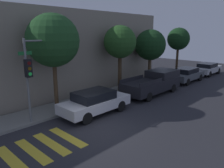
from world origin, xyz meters
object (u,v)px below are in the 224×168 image
Objects in this scene: sedan_middle at (187,74)px; tree_near_corner at (53,41)px; traffic_light_pole at (36,65)px; tree_behind_truck at (178,39)px; pickup_truck at (154,82)px; sedan_far_end at (207,68)px; tree_midblock at (120,42)px; sedan_near_corner at (95,102)px; tree_far_end at (150,45)px.

tree_near_corner is at bearing 170.30° from sedan_middle.
tree_behind_truck reaches higher than traffic_light_pole.
traffic_light_pole is 0.99× the size of sedan_middle.
pickup_truck is 1.05× the size of tree_behind_truck.
tree_midblock is (-12.70, 2.28, 3.31)m from sedan_far_end.
tree_midblock is (7.66, 1.01, 0.86)m from traffic_light_pole.
pickup_truck is 1.24× the size of sedan_far_end.
pickup_truck is 1.04× the size of tree_midblock.
sedan_near_corner is 0.75× the size of tree_near_corner.
pickup_truck is 1.10× the size of tree_far_end.
sedan_near_corner is at bearing 180.00° from sedan_middle.
tree_near_corner is at bearing 30.93° from traffic_light_pole.
tree_behind_truck is (9.61, 0.00, 0.03)m from tree_midblock.
pickup_truck is 11.14m from sedan_far_end.
sedan_middle is 0.78× the size of tree_near_corner.
traffic_light_pole is 0.81× the size of pickup_truck.
tree_near_corner is at bearing 173.04° from sedan_far_end.
tree_far_end is at bearing 0.00° from tree_near_corner.
pickup_truck is 0.94× the size of tree_near_corner.
tree_near_corner reaches higher than pickup_truck.
tree_near_corner is at bearing 180.00° from tree_far_end.
tree_behind_truck reaches higher than sedan_near_corner.
sedan_middle is at bearing -134.40° from tree_behind_truck.
sedan_far_end is 0.84× the size of tree_midblock.
tree_near_corner is (-13.34, 2.28, 3.57)m from sedan_middle.
tree_midblock is (-1.56, 2.28, 3.13)m from pickup_truck.
sedan_middle is 5.32m from sedan_far_end.
pickup_truck reaches higher than sedan_near_corner.
traffic_light_pole is at bearing -149.07° from tree_near_corner.
tree_near_corner reaches higher than tree_behind_truck.
pickup_truck is 4.45m from tree_far_end.
traffic_light_pole is at bearing -175.12° from tree_far_end.
sedan_middle is at bearing 0.00° from sedan_near_corner.
sedan_near_corner is at bearing 180.00° from pickup_truck.
sedan_middle is 4.60m from tree_behind_truck.
sedan_far_end is at bearing -10.18° from tree_midblock.
tree_near_corner reaches higher than tree_midblock.
pickup_truck reaches higher than sedan_far_end.
tree_near_corner is (1.69, 1.01, 1.15)m from traffic_light_pole.
tree_behind_truck is at bearing 0.00° from tree_midblock.
tree_far_end reaches higher than sedan_near_corner.
pickup_truck is at bearing 180.00° from sedan_far_end.
sedan_far_end is at bearing -6.96° from tree_near_corner.
sedan_middle is at bearing -9.70° from tree_near_corner.
tree_midblock is at bearing 7.54° from traffic_light_pole.
sedan_middle is 0.86× the size of tree_behind_truck.
sedan_near_corner is 12.14m from sedan_middle.
sedan_middle is 14.00m from tree_near_corner.
traffic_light_pole is 9.57m from pickup_truck.
sedan_near_corner is 4.40m from tree_near_corner.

